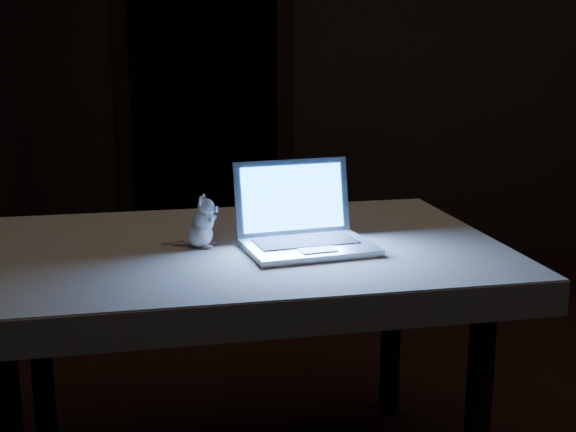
# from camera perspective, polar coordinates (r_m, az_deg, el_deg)

# --- Properties ---
(back_wall) EXTENTS (4.50, 0.04, 2.60)m
(back_wall) POSITION_cam_1_polar(r_m,az_deg,el_deg) (4.46, 7.76, 14.07)
(back_wall) COLOR black
(back_wall) RESTS_ON ground
(doorway) EXTENTS (1.06, 0.36, 2.13)m
(doorway) POSITION_cam_1_polar(r_m,az_deg,el_deg) (4.64, -6.31, 11.16)
(doorway) COLOR black
(doorway) RESTS_ON back_wall
(table) EXTENTS (1.49, 1.23, 0.68)m
(table) POSITION_cam_1_polar(r_m,az_deg,el_deg) (2.12, -3.67, -11.21)
(table) COLOR black
(table) RESTS_ON floor
(tablecloth) EXTENTS (1.57, 1.29, 0.08)m
(tablecloth) POSITION_cam_1_polar(r_m,az_deg,el_deg) (1.97, -4.36, -3.57)
(tablecloth) COLOR beige
(tablecloth) RESTS_ON table
(laptop) EXTENTS (0.41, 0.39, 0.21)m
(laptop) POSITION_cam_1_polar(r_m,az_deg,el_deg) (1.91, 1.59, 0.51)
(laptop) COLOR silver
(laptop) RESTS_ON tablecloth
(plush_mouse) EXTENTS (0.13, 0.13, 0.13)m
(plush_mouse) POSITION_cam_1_polar(r_m,az_deg,el_deg) (1.97, -6.57, -0.39)
(plush_mouse) COLOR white
(plush_mouse) RESTS_ON tablecloth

